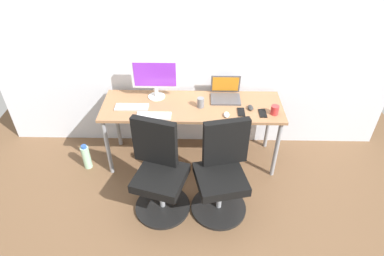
# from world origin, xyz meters

# --- Properties ---
(ground_plane) EXTENTS (5.28, 5.28, 0.00)m
(ground_plane) POSITION_xyz_m (0.00, 0.00, 0.00)
(ground_plane) COLOR brown
(back_wall) EXTENTS (4.40, 0.04, 2.60)m
(back_wall) POSITION_xyz_m (0.00, 0.37, 1.30)
(back_wall) COLOR silver
(back_wall) RESTS_ON ground
(desk) EXTENTS (1.87, 0.58, 0.74)m
(desk) POSITION_xyz_m (0.00, 0.00, 0.67)
(desk) COLOR #996B47
(desk) RESTS_ON ground
(office_chair_left) EXTENTS (0.55, 0.55, 0.94)m
(office_chair_left) POSITION_xyz_m (-0.29, -0.67, 0.42)
(office_chair_left) COLOR black
(office_chair_left) RESTS_ON ground
(office_chair_right) EXTENTS (0.54, 0.54, 0.94)m
(office_chair_right) POSITION_xyz_m (0.29, -0.67, 0.42)
(office_chair_right) COLOR black
(office_chair_right) RESTS_ON ground
(water_bottle_on_floor) EXTENTS (0.09, 0.09, 0.31)m
(water_bottle_on_floor) POSITION_xyz_m (-1.17, -0.17, 0.15)
(water_bottle_on_floor) COLOR #A5D8B2
(water_bottle_on_floor) RESTS_ON ground
(desktop_monitor) EXTENTS (0.48, 0.18, 0.43)m
(desktop_monitor) POSITION_xyz_m (-0.38, 0.15, 0.99)
(desktop_monitor) COLOR silver
(desktop_monitor) RESTS_ON desk
(open_laptop) EXTENTS (0.31, 0.26, 0.23)m
(open_laptop) POSITION_xyz_m (0.35, 0.16, 0.79)
(open_laptop) COLOR #4C4C51
(open_laptop) RESTS_ON desk
(keyboard_by_monitor) EXTENTS (0.34, 0.12, 0.02)m
(keyboard_by_monitor) POSITION_xyz_m (-0.37, -0.21, 0.75)
(keyboard_by_monitor) COLOR silver
(keyboard_by_monitor) RESTS_ON desk
(keyboard_by_laptop) EXTENTS (0.34, 0.12, 0.02)m
(keyboard_by_laptop) POSITION_xyz_m (-0.62, -0.06, 0.75)
(keyboard_by_laptop) COLOR #B7B7B7
(keyboard_by_laptop) RESTS_ON desk
(mouse_by_monitor) EXTENTS (0.06, 0.10, 0.03)m
(mouse_by_monitor) POSITION_xyz_m (0.59, -0.06, 0.76)
(mouse_by_monitor) COLOR #2D2D2D
(mouse_by_monitor) RESTS_ON desk
(mouse_by_laptop) EXTENTS (0.06, 0.10, 0.03)m
(mouse_by_laptop) POSITION_xyz_m (0.34, -0.19, 0.76)
(mouse_by_laptop) COLOR silver
(mouse_by_laptop) RESTS_ON desk
(coffee_mug) EXTENTS (0.08, 0.08, 0.09)m
(coffee_mug) POSITION_xyz_m (0.82, -0.14, 0.79)
(coffee_mug) COLOR red
(coffee_mug) RESTS_ON desk
(pen_cup) EXTENTS (0.07, 0.07, 0.10)m
(pen_cup) POSITION_xyz_m (0.09, -0.03, 0.79)
(pen_cup) COLOR slate
(pen_cup) RESTS_ON desk
(phone_near_monitor) EXTENTS (0.07, 0.14, 0.01)m
(phone_near_monitor) POSITION_xyz_m (0.71, -0.14, 0.74)
(phone_near_monitor) COLOR black
(phone_near_monitor) RESTS_ON desk
(phone_near_laptop) EXTENTS (0.07, 0.14, 0.01)m
(phone_near_laptop) POSITION_xyz_m (0.49, -0.12, 0.74)
(phone_near_laptop) COLOR black
(phone_near_laptop) RESTS_ON desk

